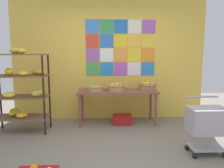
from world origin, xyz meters
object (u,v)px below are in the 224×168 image
at_px(banana_shelf_unit, 21,87).
at_px(shopping_cart, 207,122).
at_px(fruit_basket_back_left, 116,87).
at_px(fruit_basket_right, 148,86).
at_px(display_table, 117,95).
at_px(produce_crate_under_table, 122,120).
at_px(fruit_basket_back_right, 96,88).

distance_m(banana_shelf_unit, shopping_cart, 3.25).
height_order(fruit_basket_back_left, fruit_basket_right, fruit_basket_back_left).
xyz_separation_m(display_table, produce_crate_under_table, (0.10, -0.04, -0.53)).
distance_m(fruit_basket_right, produce_crate_under_table, 0.90).
xyz_separation_m(banana_shelf_unit, fruit_basket_back_right, (1.38, 0.36, -0.08)).
bearing_deg(produce_crate_under_table, shopping_cart, -52.01).
bearing_deg(display_table, banana_shelf_unit, -168.35).
relative_size(banana_shelf_unit, display_table, 0.96).
height_order(display_table, fruit_basket_right, fruit_basket_right).
distance_m(display_table, fruit_basket_right, 0.68).
height_order(fruit_basket_back_left, fruit_basket_back_right, fruit_basket_back_left).
bearing_deg(fruit_basket_right, fruit_basket_back_right, -174.83).
height_order(fruit_basket_right, shopping_cart, fruit_basket_right).
height_order(banana_shelf_unit, produce_crate_under_table, banana_shelf_unit).
height_order(fruit_basket_back_left, shopping_cart, fruit_basket_back_left).
xyz_separation_m(produce_crate_under_table, shopping_cart, (1.11, -1.42, 0.39)).
bearing_deg(fruit_basket_right, produce_crate_under_table, -167.96).
bearing_deg(banana_shelf_unit, display_table, 11.65).
distance_m(fruit_basket_back_right, shopping_cart, 2.21).
height_order(banana_shelf_unit, display_table, banana_shelf_unit).
bearing_deg(banana_shelf_unit, produce_crate_under_table, 9.95).
bearing_deg(fruit_basket_right, fruit_basket_back_left, -170.01).
bearing_deg(display_table, produce_crate_under_table, -20.96).
xyz_separation_m(fruit_basket_right, shopping_cart, (0.56, -1.53, -0.31)).
bearing_deg(fruit_basket_back_left, fruit_basket_back_right, 177.45).
xyz_separation_m(banana_shelf_unit, shopping_cart, (3.04, -1.08, -0.36)).
height_order(display_table, produce_crate_under_table, display_table).
bearing_deg(produce_crate_under_table, fruit_basket_back_left, -179.22).
height_order(banana_shelf_unit, shopping_cart, banana_shelf_unit).
xyz_separation_m(banana_shelf_unit, fruit_basket_right, (2.49, 0.46, -0.06)).
relative_size(banana_shelf_unit, produce_crate_under_table, 4.04).
distance_m(fruit_basket_back_left, fruit_basket_right, 0.69).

